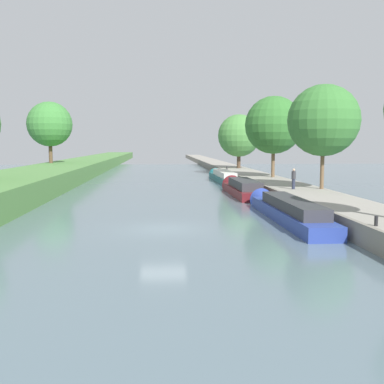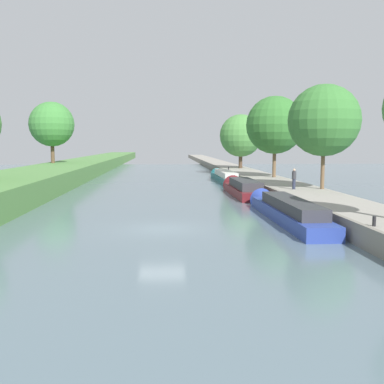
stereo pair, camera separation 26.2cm
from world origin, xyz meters
name	(u,v)px [view 2 (the right image)]	position (x,y,z in m)	size (l,w,h in m)	color
ground_plane	(162,229)	(0.00, 0.00, 0.00)	(160.00, 160.00, 0.00)	slate
right_towpath	(362,218)	(11.22, 0.00, 0.50)	(4.31, 260.00, 1.00)	gray
stone_quay	(322,218)	(8.94, 0.00, 0.52)	(0.25, 260.00, 1.05)	gray
narrowboat_blue	(286,210)	(7.58, 2.67, 0.58)	(1.85, 13.79, 1.90)	#283D93
narrowboat_maroon	(242,188)	(7.37, 16.65, 0.58)	(2.16, 11.70, 2.11)	maroon
narrowboat_teal	(224,177)	(7.73, 31.66, 0.56)	(1.85, 15.56, 1.89)	#195B60
tree_rightbank_midnear	(324,120)	(12.93, 11.26, 6.47)	(5.72, 5.72, 8.34)	brown
tree_rightbank_midfar	(275,125)	(12.26, 24.51, 6.65)	(6.25, 6.25, 8.79)	brown
tree_rightbank_far	(241,136)	(11.78, 43.26, 5.86)	(6.33, 6.33, 8.04)	#4C3828
tree_leftbank_downstream	(52,124)	(-15.70, 42.10, 7.42)	(6.35, 6.35, 8.72)	brown
person_walking	(294,178)	(10.58, 11.20, 1.87)	(0.34, 0.34, 1.66)	#282D42
mooring_bollard_near	(374,221)	(9.37, -5.27, 1.22)	(0.16, 0.16, 0.45)	black
mooring_bollard_far	(229,168)	(9.37, 39.09, 1.22)	(0.16, 0.16, 0.45)	black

